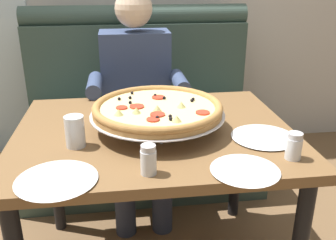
{
  "coord_description": "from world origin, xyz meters",
  "views": [
    {
      "loc": [
        -0.13,
        -1.42,
        1.34
      ],
      "look_at": [
        0.05,
        -0.04,
        0.79
      ],
      "focal_mm": 40.21,
      "sensor_mm": 36.0,
      "label": 1
    }
  ],
  "objects_px": {
    "plate_near_left": "(245,169)",
    "plate_near_right": "(56,178)",
    "pizza": "(157,109)",
    "shaker_parmesan": "(294,148)",
    "dining_table": "(154,149)",
    "shaker_oregano": "(148,162)",
    "booth_bench": "(141,121)",
    "plate_far_side": "(264,136)",
    "diner_main": "(137,89)",
    "drinking_glass": "(75,133)"
  },
  "relations": [
    {
      "from": "pizza",
      "to": "plate_near_right",
      "type": "distance_m",
      "value": 0.52
    },
    {
      "from": "booth_bench",
      "to": "drinking_glass",
      "type": "height_order",
      "value": "booth_bench"
    },
    {
      "from": "booth_bench",
      "to": "shaker_oregano",
      "type": "distance_m",
      "value": 1.34
    },
    {
      "from": "booth_bench",
      "to": "plate_far_side",
      "type": "xyz_separation_m",
      "value": [
        0.42,
        -1.06,
        0.34
      ]
    },
    {
      "from": "dining_table",
      "to": "shaker_parmesan",
      "type": "distance_m",
      "value": 0.57
    },
    {
      "from": "booth_bench",
      "to": "diner_main",
      "type": "xyz_separation_m",
      "value": [
        -0.03,
        -0.27,
        0.31
      ]
    },
    {
      "from": "shaker_parmesan",
      "to": "plate_near_left",
      "type": "relative_size",
      "value": 0.42
    },
    {
      "from": "dining_table",
      "to": "shaker_oregano",
      "type": "distance_m",
      "value": 0.39
    },
    {
      "from": "diner_main",
      "to": "shaker_oregano",
      "type": "bearing_deg",
      "value": -91.01
    },
    {
      "from": "shaker_parmesan",
      "to": "plate_far_side",
      "type": "distance_m",
      "value": 0.18
    },
    {
      "from": "plate_far_side",
      "to": "diner_main",
      "type": "bearing_deg",
      "value": 119.44
    },
    {
      "from": "plate_near_left",
      "to": "dining_table",
      "type": "bearing_deg",
      "value": 123.71
    },
    {
      "from": "shaker_oregano",
      "to": "plate_near_right",
      "type": "bearing_deg",
      "value": -178.2
    },
    {
      "from": "plate_near_left",
      "to": "shaker_oregano",
      "type": "bearing_deg",
      "value": 174.68
    },
    {
      "from": "booth_bench",
      "to": "dining_table",
      "type": "height_order",
      "value": "booth_bench"
    },
    {
      "from": "pizza",
      "to": "plate_near_right",
      "type": "xyz_separation_m",
      "value": [
        -0.36,
        -0.37,
        -0.08
      ]
    },
    {
      "from": "plate_far_side",
      "to": "drinking_glass",
      "type": "bearing_deg",
      "value": 178.12
    },
    {
      "from": "plate_near_left",
      "to": "plate_far_side",
      "type": "relative_size",
      "value": 0.9
    },
    {
      "from": "shaker_oregano",
      "to": "drinking_glass",
      "type": "distance_m",
      "value": 0.35
    },
    {
      "from": "booth_bench",
      "to": "shaker_parmesan",
      "type": "height_order",
      "value": "booth_bench"
    },
    {
      "from": "shaker_oregano",
      "to": "plate_near_right",
      "type": "xyz_separation_m",
      "value": [
        -0.29,
        -0.01,
        -0.03
      ]
    },
    {
      "from": "shaker_oregano",
      "to": "booth_bench",
      "type": "bearing_deg",
      "value": 87.63
    },
    {
      "from": "diner_main",
      "to": "plate_near_left",
      "type": "distance_m",
      "value": 1.08
    },
    {
      "from": "shaker_oregano",
      "to": "plate_far_side",
      "type": "bearing_deg",
      "value": 24.63
    },
    {
      "from": "booth_bench",
      "to": "plate_near_right",
      "type": "height_order",
      "value": "booth_bench"
    },
    {
      "from": "plate_far_side",
      "to": "shaker_parmesan",
      "type": "bearing_deg",
      "value": -78.07
    },
    {
      "from": "booth_bench",
      "to": "plate_far_side",
      "type": "height_order",
      "value": "booth_bench"
    },
    {
      "from": "plate_near_left",
      "to": "pizza",
      "type": "bearing_deg",
      "value": 122.0
    },
    {
      "from": "shaker_parmesan",
      "to": "plate_near_left",
      "type": "xyz_separation_m",
      "value": [
        -0.19,
        -0.07,
        -0.03
      ]
    },
    {
      "from": "diner_main",
      "to": "plate_near_left",
      "type": "relative_size",
      "value": 5.59
    },
    {
      "from": "plate_near_left",
      "to": "plate_near_right",
      "type": "relative_size",
      "value": 0.89
    },
    {
      "from": "booth_bench",
      "to": "pizza",
      "type": "height_order",
      "value": "booth_bench"
    },
    {
      "from": "shaker_oregano",
      "to": "shaker_parmesan",
      "type": "xyz_separation_m",
      "value": [
        0.51,
        0.04,
        -0.0
      ]
    },
    {
      "from": "dining_table",
      "to": "plate_near_left",
      "type": "relative_size",
      "value": 4.97
    },
    {
      "from": "pizza",
      "to": "drinking_glass",
      "type": "relative_size",
      "value": 4.62
    },
    {
      "from": "shaker_parmesan",
      "to": "drinking_glass",
      "type": "bearing_deg",
      "value": 165.13
    },
    {
      "from": "dining_table",
      "to": "shaker_oregano",
      "type": "height_order",
      "value": "shaker_oregano"
    },
    {
      "from": "dining_table",
      "to": "diner_main",
      "type": "relative_size",
      "value": 0.89
    },
    {
      "from": "drinking_glass",
      "to": "shaker_parmesan",
      "type": "bearing_deg",
      "value": -14.87
    },
    {
      "from": "pizza",
      "to": "shaker_parmesan",
      "type": "bearing_deg",
      "value": -36.5
    },
    {
      "from": "dining_table",
      "to": "shaker_parmesan",
      "type": "height_order",
      "value": "shaker_parmesan"
    },
    {
      "from": "shaker_parmesan",
      "to": "drinking_glass",
      "type": "height_order",
      "value": "drinking_glass"
    },
    {
      "from": "diner_main",
      "to": "shaker_parmesan",
      "type": "bearing_deg",
      "value": -63.42
    },
    {
      "from": "diner_main",
      "to": "shaker_parmesan",
      "type": "height_order",
      "value": "diner_main"
    },
    {
      "from": "diner_main",
      "to": "plate_far_side",
      "type": "bearing_deg",
      "value": -60.56
    },
    {
      "from": "pizza",
      "to": "plate_far_side",
      "type": "relative_size",
      "value": 2.16
    },
    {
      "from": "shaker_parmesan",
      "to": "plate_near_right",
      "type": "height_order",
      "value": "shaker_parmesan"
    },
    {
      "from": "booth_bench",
      "to": "plate_near_left",
      "type": "bearing_deg",
      "value": -78.79
    },
    {
      "from": "shaker_oregano",
      "to": "plate_near_right",
      "type": "height_order",
      "value": "shaker_oregano"
    },
    {
      "from": "dining_table",
      "to": "plate_near_left",
      "type": "distance_m",
      "value": 0.48
    }
  ]
}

